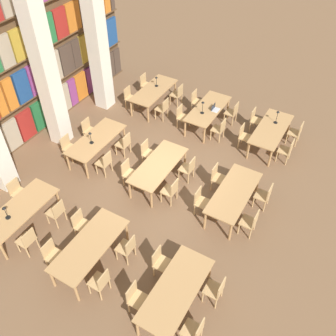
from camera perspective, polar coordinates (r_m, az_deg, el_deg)
name	(u,v)px	position (r m, az deg, el deg)	size (l,w,h in m)	color
ground_plane	(161,180)	(11.95, -1.00, -1.91)	(40.00, 40.00, 0.00)	brown
bookshelf_bank	(20,64)	(13.37, -21.58, 14.59)	(10.26, 0.35, 5.50)	brown
pillar_center	(43,63)	(12.42, -18.46, 14.99)	(0.56, 0.56, 6.00)	silver
pillar_right	(96,32)	(14.05, -10.96, 19.71)	(0.56, 0.56, 6.00)	silver
reading_table_0	(176,291)	(8.92, 1.21, -18.19)	(2.23, 0.92, 0.74)	tan
chair_0	(194,331)	(8.76, 4.02, -23.51)	(0.42, 0.40, 0.87)	tan
chair_1	(136,298)	(9.08, -4.85, -19.13)	(0.42, 0.40, 0.87)	tan
chair_2	(216,290)	(9.21, 7.30, -17.95)	(0.42, 0.40, 0.87)	tan
chair_3	(161,262)	(9.53, -1.09, -14.12)	(0.42, 0.40, 0.87)	tan
reading_table_1	(234,194)	(10.81, 9.99, -3.88)	(2.23, 0.92, 0.74)	tan
chair_4	(250,222)	(10.49, 12.44, -8.02)	(0.42, 0.40, 0.87)	tan
chair_5	(201,201)	(10.77, 5.07, -5.05)	(0.42, 0.40, 0.87)	tan
chair_6	(264,195)	(11.23, 14.49, -4.04)	(0.42, 0.40, 0.87)	tan
chair_7	(218,177)	(11.49, 7.57, -1.38)	(0.42, 0.40, 0.87)	tan
reading_table_2	(271,130)	(13.30, 15.44, 5.60)	(2.23, 0.92, 0.74)	tan
chair_8	(287,150)	(12.92, 17.64, 2.63)	(0.42, 0.40, 0.87)	tan
chair_9	(244,136)	(13.16, 11.55, 4.83)	(0.42, 0.40, 0.87)	tan
chair_10	(296,132)	(13.79, 18.95, 5.17)	(0.42, 0.40, 0.87)	tan
chair_11	(256,119)	(14.00, 13.19, 7.21)	(0.42, 0.40, 0.87)	tan
desk_lamp_0	(277,115)	(13.36, 16.34, 7.81)	(0.14, 0.14, 0.50)	black
reading_table_3	(90,246)	(9.74, -11.83, -11.56)	(2.23, 0.92, 0.74)	tan
chair_12	(100,282)	(9.39, -10.26, -16.70)	(0.42, 0.40, 0.87)	tan
chair_13	(53,255)	(10.06, -17.11, -12.52)	(0.42, 0.40, 0.87)	tan
chair_14	(127,248)	(9.81, -6.25, -11.97)	(0.42, 0.40, 0.87)	tan
chair_15	(82,224)	(10.46, -13.03, -8.35)	(0.42, 0.40, 0.87)	tan
reading_table_4	(158,166)	(11.46, -1.47, 0.29)	(2.23, 0.92, 0.74)	tan
chair_16	(171,190)	(11.01, 0.44, -3.42)	(0.42, 0.40, 0.87)	tan
chair_17	(129,173)	(11.59, -5.96, -0.70)	(0.42, 0.40, 0.87)	tan
chair_18	(188,168)	(11.69, 3.10, -0.03)	(0.42, 0.40, 0.87)	tan
chair_19	(148,152)	(12.24, -3.08, 2.38)	(0.42, 0.40, 0.87)	tan
reading_table_5	(208,110)	(13.87, 6.11, 8.82)	(2.23, 0.92, 0.74)	tan
chair_20	(219,129)	(13.33, 7.85, 5.94)	(0.42, 0.40, 0.87)	tan
chair_21	(182,116)	(13.81, 2.18, 7.89)	(0.42, 0.40, 0.87)	tan
chair_22	(232,112)	(14.21, 9.80, 8.38)	(0.42, 0.40, 0.87)	tan
chair_23	(197,101)	(14.67, 4.38, 10.16)	(0.42, 0.40, 0.87)	tan
desk_lamp_1	(203,105)	(13.36, 5.32, 9.53)	(0.14, 0.14, 0.50)	black
laptop	(215,109)	(13.75, 7.20, 8.92)	(0.32, 0.22, 0.21)	silver
reading_table_6	(20,211)	(11.01, -21.69, -6.08)	(2.23, 0.92, 0.74)	tan
chair_24	(27,240)	(10.54, -20.66, -10.25)	(0.42, 0.40, 0.87)	tan
chair_26	(56,212)	(10.92, -16.63, -6.40)	(0.42, 0.40, 0.87)	tan
chair_27	(18,192)	(11.81, -21.89, -3.41)	(0.42, 0.40, 0.87)	tan
desk_lamp_2	(5,210)	(10.65, -23.61, -5.95)	(0.14, 0.14, 0.44)	black
reading_table_7	(96,140)	(12.61, -10.89, 4.15)	(2.23, 0.92, 0.74)	tan
chair_28	(105,162)	(12.04, -9.60, 0.87)	(0.42, 0.40, 0.87)	tan
chair_29	(69,147)	(12.86, -14.88, 3.12)	(0.42, 0.40, 0.87)	tan
chair_30	(124,144)	(12.66, -6.69, 3.72)	(0.42, 0.40, 0.87)	tan
chair_31	(89,130)	(13.44, -11.91, 5.71)	(0.42, 0.40, 0.87)	tan
desk_lamp_3	(90,136)	(12.25, -11.75, 4.86)	(0.14, 0.14, 0.44)	black
reading_table_8	(154,91)	(14.85, -2.19, 11.61)	(2.23, 0.92, 0.74)	tan
chair_32	(163,108)	(14.23, -0.79, 9.11)	(0.42, 0.40, 0.87)	tan
chair_33	(130,97)	(14.92, -5.80, 10.69)	(0.42, 0.40, 0.87)	tan
chair_34	(177,94)	(15.05, 1.46, 11.21)	(0.42, 0.40, 0.87)	tan
chair_35	(146,84)	(15.71, -3.42, 12.66)	(0.42, 0.40, 0.87)	tan
desk_lamp_4	(156,80)	(14.88, -1.78, 13.32)	(0.14, 0.14, 0.43)	black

